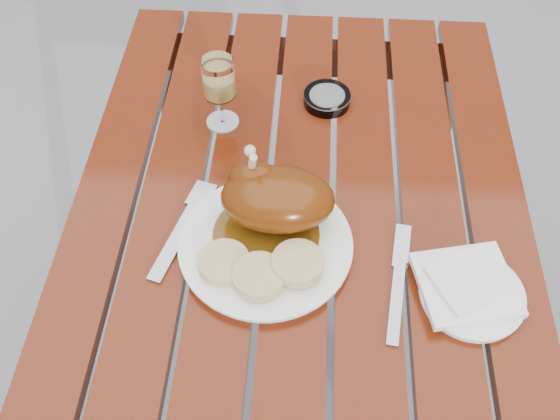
% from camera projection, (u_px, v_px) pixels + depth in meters
% --- Properties ---
extents(ground, '(60.00, 60.00, 0.00)m').
position_uv_depth(ground, '(292.00, 391.00, 1.66)').
color(ground, slate).
rests_on(ground, ground).
extents(table, '(0.80, 1.20, 0.75)m').
position_uv_depth(table, '(295.00, 326.00, 1.37)').
color(table, maroon).
rests_on(table, ground).
extents(dinner_plate, '(0.36, 0.36, 0.02)m').
position_uv_depth(dinner_plate, '(266.00, 246.00, 1.03)').
color(dinner_plate, white).
rests_on(dinner_plate, table).
extents(roast_duck, '(0.20, 0.19, 0.14)m').
position_uv_depth(roast_duck, '(274.00, 198.00, 1.02)').
color(roast_duck, '#58340A').
rests_on(roast_duck, dinner_plate).
extents(bread_dumplings, '(0.20, 0.11, 0.03)m').
position_uv_depth(bread_dumplings, '(260.00, 267.00, 0.98)').
color(bread_dumplings, tan).
rests_on(bread_dumplings, dinner_plate).
extents(wine_glass, '(0.08, 0.08, 0.15)m').
position_uv_depth(wine_glass, '(220.00, 93.00, 1.16)').
color(wine_glass, '#DCB764').
rests_on(wine_glass, table).
extents(side_plate, '(0.22, 0.22, 0.01)m').
position_uv_depth(side_plate, '(471.00, 295.00, 0.98)').
color(side_plate, white).
rests_on(side_plate, table).
extents(napkin, '(0.17, 0.16, 0.01)m').
position_uv_depth(napkin, '(466.00, 285.00, 0.97)').
color(napkin, white).
rests_on(napkin, side_plate).
extents(ashtray, '(0.11, 0.11, 0.02)m').
position_uv_depth(ashtray, '(327.00, 99.00, 1.25)').
color(ashtray, '#B2B7BC').
rests_on(ashtray, table).
extents(fork, '(0.08, 0.20, 0.01)m').
position_uv_depth(fork, '(180.00, 234.00, 1.05)').
color(fork, gray).
rests_on(fork, table).
extents(knife, '(0.04, 0.19, 0.01)m').
position_uv_depth(knife, '(397.00, 291.00, 0.98)').
color(knife, gray).
rests_on(knife, table).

